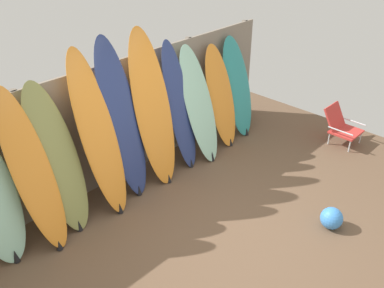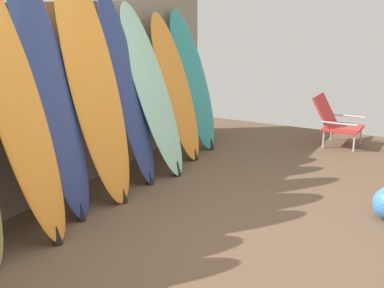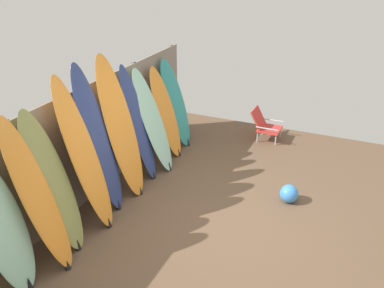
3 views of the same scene
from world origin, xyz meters
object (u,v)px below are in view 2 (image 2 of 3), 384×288
Objects in this scene: surfboard_navy_4 at (50,90)px; beach_chair at (335,120)px; surfboard_navy_6 at (127,89)px; surfboard_orange_5 at (93,82)px; surfboard_seafoam_7 at (153,91)px; surfboard_teal_9 at (193,80)px; surfboard_orange_3 at (17,103)px; surfboard_orange_8 at (176,88)px.

beach_chair is at bearing -24.90° from surfboard_navy_4.
surfboard_orange_5 is at bearing -179.76° from surfboard_navy_6.
surfboard_navy_4 is 0.51m from surfboard_orange_5.
surfboard_navy_4 and surfboard_orange_5 have the same top height.
surfboard_teal_9 is (1.07, 0.09, -0.04)m from surfboard_seafoam_7.
surfboard_orange_3 is 0.44m from surfboard_navy_4.
surfboard_seafoam_7 reaches higher than surfboard_orange_8.
surfboard_orange_3 is at bearing -179.07° from surfboard_teal_9.
surfboard_navy_6 is 2.88m from beach_chair.
surfboard_orange_3 is 0.98× the size of surfboard_navy_4.
surfboard_orange_5 is at bearing -5.77° from surfboard_navy_4.
surfboard_orange_8 is (0.95, -0.01, -0.13)m from surfboard_navy_6.
surfboard_navy_4 is (0.44, 0.07, 0.02)m from surfboard_orange_3.
surfboard_orange_5 is at bearing 149.90° from beach_chair.
surfboard_seafoam_7 is at bearing -174.78° from surfboard_orange_8.
surfboard_orange_3 reaches higher than surfboard_orange_8.
surfboard_orange_5 is at bearing 179.67° from surfboard_orange_8.
surfboard_teal_9 is (2.47, -0.02, -0.26)m from surfboard_navy_4.
surfboard_navy_4 reaches higher than surfboard_orange_3.
surfboard_navy_6 is at bearing 170.10° from surfboard_seafoam_7.
surfboard_navy_6 is 1.15× the size of surfboard_teal_9.
surfboard_navy_4 is 1.33× the size of surfboard_orange_8.
surfboard_orange_3 is at bearing -179.71° from surfboard_orange_8.
surfboard_orange_5 is 1.51m from surfboard_orange_8.
surfboard_orange_5 is 1.98m from surfboard_teal_9.
surfboard_orange_3 is 4.19m from beach_chair.
surfboard_orange_5 is 1.33× the size of surfboard_orange_8.
surfboard_orange_3 is 1.85m from surfboard_seafoam_7.
surfboard_orange_5 is 1.24× the size of surfboard_seafoam_7.
surfboard_navy_6 is (0.53, 0.00, -0.15)m from surfboard_orange_5.
surfboard_seafoam_7 is at bearing -3.95° from surfboard_orange_5.
surfboard_seafoam_7 is at bearing -9.90° from surfboard_navy_6.
surfboard_navy_6 is at bearing 179.35° from surfboard_orange_8.
surfboard_navy_6 is 0.96m from surfboard_orange_8.
surfboard_orange_3 is 1.29× the size of surfboard_teal_9.
surfboard_orange_5 is at bearing -179.23° from surfboard_teal_9.
beach_chair is at bearing -47.14° from surfboard_orange_8.
surfboard_orange_8 is 0.49m from surfboard_teal_9.
beach_chair is at bearing -21.43° from surfboard_orange_3.
surfboard_teal_9 is at bearing 4.73° from surfboard_seafoam_7.
surfboard_navy_6 is (1.47, 0.02, -0.12)m from surfboard_orange_3.
surfboard_orange_8 is 0.99× the size of surfboard_teal_9.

